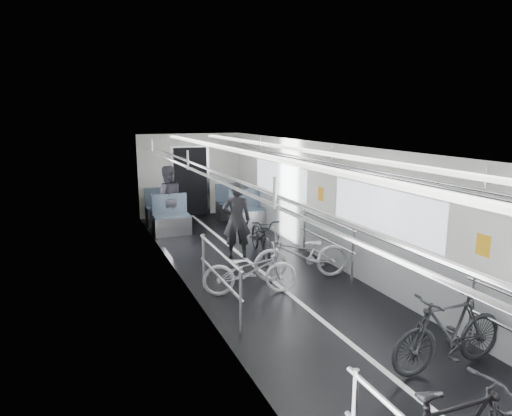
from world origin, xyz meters
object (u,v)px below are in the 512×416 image
(bike_right_near, at_px, (449,331))
(bike_aisle, at_px, (261,236))
(person_seated, at_px, (167,198))
(bike_right_mid, at_px, (302,254))
(person_standing, at_px, (237,220))
(bike_left_far, at_px, (250,270))

(bike_right_near, height_order, bike_aisle, bike_right_near)
(person_seated, bearing_deg, bike_aisle, 118.96)
(bike_right_mid, height_order, person_standing, person_standing)
(bike_right_near, relative_size, person_standing, 1.00)
(bike_left_far, bearing_deg, person_seated, 18.63)
(person_seated, bearing_deg, bike_left_far, 98.47)
(bike_left_far, height_order, bike_right_mid, bike_right_mid)
(bike_aisle, distance_m, person_standing, 0.64)
(bike_right_near, distance_m, bike_right_mid, 3.31)
(bike_left_far, distance_m, bike_aisle, 2.08)
(person_standing, distance_m, person_seated, 2.93)
(bike_right_mid, height_order, bike_aisle, bike_right_mid)
(bike_left_far, height_order, person_seated, person_seated)
(bike_right_near, distance_m, bike_aisle, 4.86)
(bike_right_mid, distance_m, bike_aisle, 1.55)
(bike_aisle, bearing_deg, person_seated, 125.43)
(bike_left_far, height_order, bike_aisle, bike_aisle)
(bike_right_near, distance_m, person_seated, 7.94)
(person_standing, bearing_deg, bike_right_near, 116.24)
(bike_right_mid, distance_m, person_seated, 4.71)
(person_seated, bearing_deg, bike_right_near, 106.07)
(bike_right_near, bearing_deg, bike_right_mid, -175.88)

